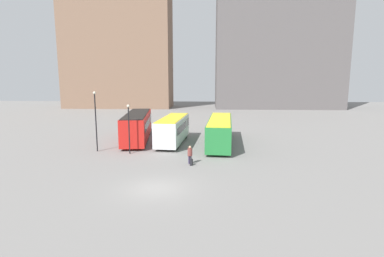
{
  "coord_description": "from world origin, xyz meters",
  "views": [
    {
      "loc": [
        3.33,
        -19.14,
        7.3
      ],
      "look_at": [
        1.94,
        10.52,
        2.4
      ],
      "focal_mm": 28.0,
      "sensor_mm": 36.0,
      "label": 1
    }
  ],
  "objects_px": {
    "bus_1": "(173,129)",
    "lamp_post_1": "(129,125)",
    "traveler": "(190,153)",
    "lamp_post_0": "(96,117)",
    "suitcase": "(191,162)",
    "bus_2": "(220,130)",
    "bus_0": "(137,125)"
  },
  "relations": [
    {
      "from": "bus_1",
      "to": "lamp_post_1",
      "type": "height_order",
      "value": "lamp_post_1"
    },
    {
      "from": "traveler",
      "to": "lamp_post_0",
      "type": "distance_m",
      "value": 10.91
    },
    {
      "from": "lamp_post_0",
      "to": "lamp_post_1",
      "type": "xyz_separation_m",
      "value": [
        3.57,
        -0.82,
        -0.64
      ]
    },
    {
      "from": "suitcase",
      "to": "traveler",
      "type": "bearing_deg",
      "value": 28.94
    },
    {
      "from": "bus_2",
      "to": "bus_0",
      "type": "bearing_deg",
      "value": 83.93
    },
    {
      "from": "suitcase",
      "to": "lamp_post_1",
      "type": "height_order",
      "value": "lamp_post_1"
    },
    {
      "from": "bus_1",
      "to": "traveler",
      "type": "relative_size",
      "value": 5.94
    },
    {
      "from": "lamp_post_1",
      "to": "bus_1",
      "type": "bearing_deg",
      "value": 54.7
    },
    {
      "from": "traveler",
      "to": "suitcase",
      "type": "height_order",
      "value": "traveler"
    },
    {
      "from": "bus_2",
      "to": "bus_1",
      "type": "bearing_deg",
      "value": 90.52
    },
    {
      "from": "bus_1",
      "to": "traveler",
      "type": "distance_m",
      "value": 8.99
    },
    {
      "from": "traveler",
      "to": "bus_2",
      "type": "bearing_deg",
      "value": -6.67
    },
    {
      "from": "bus_2",
      "to": "traveler",
      "type": "relative_size",
      "value": 7.79
    },
    {
      "from": "lamp_post_0",
      "to": "bus_2",
      "type": "bearing_deg",
      "value": 17.89
    },
    {
      "from": "bus_1",
      "to": "lamp_post_1",
      "type": "xyz_separation_m",
      "value": [
        -3.74,
        -5.29,
        1.3
      ]
    },
    {
      "from": "bus_0",
      "to": "lamp_post_0",
      "type": "xyz_separation_m",
      "value": [
        -2.84,
        -5.92,
        1.78
      ]
    },
    {
      "from": "bus_2",
      "to": "lamp_post_0",
      "type": "height_order",
      "value": "lamp_post_0"
    },
    {
      "from": "bus_0",
      "to": "suitcase",
      "type": "bearing_deg",
      "value": -153.24
    },
    {
      "from": "bus_2",
      "to": "lamp_post_0",
      "type": "xyz_separation_m",
      "value": [
        -12.72,
        -4.11,
        1.96
      ]
    },
    {
      "from": "bus_2",
      "to": "traveler",
      "type": "distance_m",
      "value": 8.81
    },
    {
      "from": "bus_2",
      "to": "traveler",
      "type": "bearing_deg",
      "value": 164.54
    },
    {
      "from": "bus_0",
      "to": "lamp_post_0",
      "type": "distance_m",
      "value": 6.8
    },
    {
      "from": "bus_0",
      "to": "bus_1",
      "type": "relative_size",
      "value": 1.26
    },
    {
      "from": "suitcase",
      "to": "lamp_post_0",
      "type": "bearing_deg",
      "value": 77.88
    },
    {
      "from": "bus_0",
      "to": "lamp_post_0",
      "type": "bearing_deg",
      "value": 147.47
    },
    {
      "from": "bus_2",
      "to": "lamp_post_1",
      "type": "distance_m",
      "value": 10.47
    },
    {
      "from": "bus_0",
      "to": "bus_2",
      "type": "distance_m",
      "value": 10.05
    },
    {
      "from": "bus_1",
      "to": "bus_2",
      "type": "height_order",
      "value": "bus_1"
    },
    {
      "from": "bus_0",
      "to": "traveler",
      "type": "bearing_deg",
      "value": -152.49
    },
    {
      "from": "bus_0",
      "to": "lamp_post_0",
      "type": "relative_size",
      "value": 1.97
    },
    {
      "from": "bus_1",
      "to": "suitcase",
      "type": "relative_size",
      "value": 11.92
    },
    {
      "from": "suitcase",
      "to": "lamp_post_1",
      "type": "bearing_deg",
      "value": 71.79
    }
  ]
}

